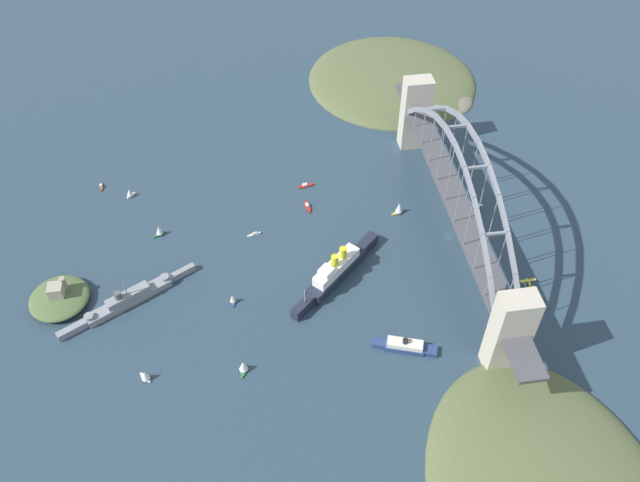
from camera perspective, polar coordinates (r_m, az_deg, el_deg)
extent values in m
plane|color=#283D4C|center=(412.06, 11.10, 0.42)|extent=(1400.00, 1400.00, 0.00)
cube|color=#BCB29E|center=(337.50, 16.18, -7.68)|extent=(12.44, 18.86, 53.00)
cube|color=#BCB29E|center=(462.45, 8.30, 10.96)|extent=(12.44, 18.86, 53.00)
cube|color=#47474C|center=(391.51, 11.72, 3.50)|extent=(174.22, 14.50, 2.40)
cube|color=#47474C|center=(325.56, 17.39, -9.82)|extent=(24.00, 14.50, 2.40)
cube|color=#47474C|center=(474.82, 7.79, 12.58)|extent=(24.00, 14.50, 2.40)
cube|color=gray|center=(337.97, 16.89, -4.77)|extent=(20.08, 1.80, 17.31)
cube|color=gray|center=(338.85, 16.32, -1.03)|extent=(19.77, 1.80, 14.23)
cube|color=gray|center=(343.38, 15.64, 2.27)|extent=(19.37, 1.80, 11.15)
cube|color=gray|center=(351.14, 14.88, 5.07)|extent=(18.89, 1.80, 8.03)
cube|color=gray|center=(361.74, 14.06, 7.34)|extent=(18.33, 1.80, 4.83)
cube|color=gray|center=(374.86, 13.19, 9.06)|extent=(18.33, 1.80, 4.83)
cube|color=gray|center=(390.23, 12.30, 10.28)|extent=(18.89, 1.80, 8.03)
cube|color=gray|center=(407.70, 11.40, 11.02)|extent=(19.37, 1.80, 11.15)
cube|color=gray|center=(427.14, 10.52, 11.33)|extent=(19.77, 1.80, 14.23)
cube|color=gray|center=(448.53, 9.66, 11.26)|extent=(20.08, 1.80, 17.31)
cube|color=gray|center=(333.29, 14.83, -5.07)|extent=(20.08, 1.80, 17.31)
cube|color=gray|center=(334.18, 14.26, -1.28)|extent=(19.77, 1.80, 14.23)
cube|color=gray|center=(338.77, 13.60, 2.07)|extent=(19.37, 1.80, 11.15)
cube|color=gray|center=(346.63, 12.87, 4.91)|extent=(18.89, 1.80, 8.03)
cube|color=gray|center=(357.37, 12.09, 7.20)|extent=(18.33, 1.80, 4.83)
cube|color=gray|center=(370.64, 11.27, 8.95)|extent=(18.33, 1.80, 4.83)
cube|color=gray|center=(386.19, 10.44, 10.18)|extent=(18.89, 1.80, 8.03)
cube|color=gray|center=(403.83, 9.61, 10.92)|extent=(19.37, 1.80, 11.15)
cube|color=gray|center=(423.45, 8.80, 11.23)|extent=(19.77, 1.80, 14.23)
cube|color=gray|center=(445.01, 8.02, 11.17)|extent=(20.08, 1.80, 17.31)
cube|color=gray|center=(336.32, 16.13, -6.89)|extent=(1.40, 13.05, 1.40)
cube|color=gray|center=(338.02, 14.98, 0.62)|extent=(1.40, 13.05, 1.40)
cube|color=gray|center=(353.58, 13.50, 6.25)|extent=(1.40, 13.05, 1.40)
cube|color=gray|center=(379.92, 11.82, 9.73)|extent=(1.40, 13.05, 1.40)
cube|color=gray|center=(415.01, 10.09, 11.22)|extent=(1.40, 13.05, 1.40)
cube|color=gray|center=(457.96, 8.44, 11.10)|extent=(1.40, 13.05, 1.40)
cylinder|color=gray|center=(342.59, 16.40, -3.56)|extent=(0.56, 0.56, 13.63)
cylinder|color=gray|center=(337.97, 14.36, -3.84)|extent=(0.56, 0.56, 13.63)
cylinder|color=gray|center=(349.12, 15.59, -0.72)|extent=(0.56, 0.56, 25.17)
cylinder|color=gray|center=(344.59, 13.59, -0.96)|extent=(0.56, 0.56, 25.17)
cylinder|color=gray|center=(357.65, 14.78, 1.81)|extent=(0.56, 0.56, 33.41)
cylinder|color=gray|center=(353.23, 12.81, 1.61)|extent=(0.56, 0.56, 33.41)
cylinder|color=gray|center=(367.99, 13.95, 4.03)|extent=(0.56, 0.56, 38.36)
cylinder|color=gray|center=(363.69, 12.02, 3.86)|extent=(0.56, 0.56, 38.36)
cylinder|color=gray|center=(379.95, 13.13, 5.94)|extent=(0.56, 0.56, 40.01)
cylinder|color=gray|center=(375.79, 11.25, 5.79)|extent=(0.56, 0.56, 40.01)
cylinder|color=gray|center=(393.37, 12.31, 7.54)|extent=(0.56, 0.56, 38.36)
cylinder|color=gray|center=(389.36, 10.48, 7.41)|extent=(0.56, 0.56, 38.36)
cylinder|color=gray|center=(408.12, 11.51, 8.84)|extent=(0.56, 0.56, 33.41)
cylinder|color=gray|center=(404.26, 9.73, 8.73)|extent=(0.56, 0.56, 33.41)
cylinder|color=gray|center=(424.10, 10.73, 9.88)|extent=(0.56, 0.56, 25.17)
cylinder|color=gray|center=(420.38, 9.01, 9.77)|extent=(0.56, 0.56, 25.17)
cylinder|color=gray|center=(441.21, 9.98, 10.66)|extent=(0.56, 0.56, 13.63)
cylinder|color=gray|center=(437.63, 8.31, 10.56)|extent=(0.56, 0.56, 13.63)
ellipsoid|color=#515B38|center=(544.37, 6.26, 13.71)|extent=(136.30, 133.13, 17.32)
ellipsoid|color=#756B5B|center=(529.65, 10.95, 12.11)|extent=(47.71, 39.94, 9.53)
cube|color=#1E2333|center=(378.88, 1.42, -2.90)|extent=(38.77, 39.88, 6.79)
cube|color=#1E2333|center=(363.33, -1.51, -5.80)|extent=(14.38, 14.69, 6.79)
cube|color=#1E2333|center=(396.22, 4.08, -0.23)|extent=(15.13, 15.40, 6.79)
cube|color=white|center=(373.96, 1.43, -2.24)|extent=(29.75, 30.56, 6.31)
cube|color=white|center=(365.29, 0.55, -2.63)|extent=(10.34, 10.36, 3.20)
cylinder|color=yellow|center=(368.11, 1.29, -1.71)|extent=(4.20, 4.20, 6.90)
cylinder|color=yellow|center=(372.42, 2.01, -1.01)|extent=(4.20, 4.20, 6.90)
cylinder|color=tan|center=(357.70, -1.34, -4.78)|extent=(0.50, 0.50, 10.00)
cube|color=gray|center=(383.22, -16.27, -4.97)|extent=(30.86, 47.43, 4.29)
cube|color=gray|center=(389.50, -11.94, -2.72)|extent=(11.04, 16.23, 4.29)
cube|color=gray|center=(379.79, -20.74, -7.24)|extent=(11.63, 16.56, 4.29)
cube|color=gray|center=(380.23, -16.39, -4.59)|extent=(17.37, 24.80, 3.73)
cylinder|color=gray|center=(384.84, -13.35, -3.10)|extent=(5.19, 5.19, 2.20)
cylinder|color=gray|center=(378.11, -19.45, -6.23)|extent=(5.19, 5.19, 2.20)
cylinder|color=gray|center=(375.14, -16.61, -3.92)|extent=(0.60, 0.60, 10.00)
cylinder|color=#4C4C51|center=(376.50, -17.19, -4.54)|extent=(4.07, 4.07, 4.40)
cube|color=navy|center=(352.94, 7.37, -9.13)|extent=(13.61, 21.83, 2.76)
cube|color=navy|center=(352.89, 5.13, -8.84)|extent=(7.09, 8.15, 2.76)
cube|color=navy|center=(353.52, 9.60, -9.41)|extent=(8.06, 8.48, 2.76)
cube|color=beige|center=(350.67, 7.41, -8.87)|extent=(12.01, 19.85, 2.80)
cylinder|color=black|center=(348.56, 7.45, -8.62)|extent=(2.94, 2.94, 2.40)
ellipsoid|color=#4C6038|center=(395.29, -21.73, -4.65)|extent=(34.06, 33.20, 6.64)
cube|color=#9E937F|center=(390.85, -21.97, -4.07)|extent=(8.00, 8.00, 8.35)
cylinder|color=gray|center=(392.48, -21.42, -3.49)|extent=(3.60, 3.60, 9.19)
cylinder|color=#B7B7B2|center=(433.65, 13.37, 2.83)|extent=(6.11, 1.62, 0.90)
cylinder|color=#B7B7B2|center=(432.46, 13.02, 2.76)|extent=(6.11, 1.62, 0.90)
cylinder|color=black|center=(433.01, 13.39, 2.92)|extent=(0.14, 0.14, 1.03)
cylinder|color=black|center=(431.82, 13.04, 2.85)|extent=(0.14, 0.14, 1.03)
ellipsoid|color=silver|center=(431.60, 13.24, 3.00)|extent=(8.41, 2.38, 1.40)
cylinder|color=black|center=(429.28, 13.45, 2.67)|extent=(0.95, 1.41, 1.33)
cube|color=silver|center=(430.56, 13.31, 2.97)|extent=(3.01, 11.08, 0.20)
cube|color=silver|center=(433.80, 13.05, 3.34)|extent=(1.59, 4.27, 0.12)
cube|color=black|center=(432.94, 13.07, 3.46)|extent=(1.11, 0.25, 1.50)
cylinder|color=#B7B7B2|center=(395.33, 17.40, -3.67)|extent=(6.39, 1.12, 0.90)
cylinder|color=#B7B7B2|center=(396.70, 17.84, -3.59)|extent=(6.39, 1.12, 0.90)
cylinder|color=navy|center=(394.64, 17.43, -3.58)|extent=(0.14, 0.14, 1.00)
cylinder|color=navy|center=(396.01, 17.87, -3.50)|extent=(0.14, 0.14, 1.00)
ellipsoid|color=gold|center=(394.52, 17.68, -3.43)|extent=(7.99, 1.46, 1.19)
cylinder|color=navy|center=(396.51, 17.49, -3.05)|extent=(0.84, 1.16, 1.13)
cube|color=gold|center=(394.71, 17.64, -3.28)|extent=(2.01, 9.24, 0.20)
cube|color=gold|center=(392.52, 17.88, -3.80)|extent=(1.22, 3.53, 0.12)
cube|color=navy|center=(391.63, 17.92, -3.69)|extent=(1.10, 0.16, 1.50)
cube|color=#B2231E|center=(437.92, -1.21, 4.83)|extent=(3.88, 6.82, 1.00)
cube|color=#B2231E|center=(438.92, -0.68, 4.96)|extent=(1.87, 2.38, 1.00)
cube|color=#B2231E|center=(436.96, -1.75, 4.71)|extent=(2.17, 2.44, 1.00)
cube|color=beige|center=(437.00, -1.31, 4.92)|extent=(2.74, 3.56, 1.23)
cube|color=#2D6B3D|center=(416.54, -13.85, 0.53)|extent=(3.97, 4.83, 1.07)
cube|color=#2D6B3D|center=(415.77, -14.20, 0.34)|extent=(1.51, 1.72, 1.07)
cube|color=#2D6B3D|center=(417.34, -13.50, 0.73)|extent=(1.65, 1.81, 1.07)
cylinder|color=tan|center=(413.60, -13.99, 0.91)|extent=(0.16, 0.16, 7.16)
cone|color=silver|center=(414.19, -13.83, 0.96)|extent=(5.74, 5.74, 5.73)
cube|color=gold|center=(421.50, 6.74, 2.45)|extent=(3.58, 5.29, 0.85)
cube|color=gold|center=(420.09, 6.37, 2.31)|extent=(1.42, 1.84, 0.85)
cube|color=gold|center=(422.94, 7.11, 2.59)|extent=(1.60, 1.90, 0.85)
cylinder|color=tan|center=(418.10, 6.75, 2.90)|extent=(0.16, 0.16, 8.59)
cone|color=white|center=(419.02, 6.91, 2.92)|extent=(5.69, 5.69, 6.87)
cube|color=brown|center=(460.25, -18.49, 4.45)|extent=(5.01, 2.56, 0.95)
cube|color=brown|center=(457.78, -18.48, 4.19)|extent=(1.72, 1.30, 0.95)
cube|color=brown|center=(462.72, -18.50, 4.71)|extent=(1.74, 1.52, 0.95)
cube|color=beige|center=(460.02, -18.53, 4.60)|extent=(2.57, 1.89, 1.27)
cube|color=silver|center=(352.33, -14.97, -11.42)|extent=(5.16, 4.72, 0.89)
cube|color=silver|center=(354.06, -15.27, -11.10)|extent=(1.88, 1.78, 0.89)
cube|color=silver|center=(350.63, -14.66, -11.74)|extent=(2.01, 1.94, 0.89)
cylinder|color=tan|center=(349.29, -15.13, -11.03)|extent=(0.16, 0.16, 7.08)
cone|color=silver|center=(348.82, -14.98, -11.20)|extent=(6.17, 6.17, 5.67)
cube|color=#234C8C|center=(372.19, -7.56, -5.35)|extent=(3.73, 1.78, 0.93)
cube|color=#234C8C|center=(370.64, -7.54, -5.65)|extent=(1.25, 0.79, 0.93)
cube|color=#234C8C|center=(373.75, -7.57, -5.06)|extent=(1.25, 0.95, 0.93)
cylinder|color=tan|center=(369.18, -7.61, -5.04)|extent=(0.16, 0.16, 6.36)
cone|color=silver|center=(370.11, -7.61, -4.94)|extent=(3.44, 3.44, 5.09)
cube|color=silver|center=(448.21, -16.10, 3.84)|extent=(3.97, 4.14, 0.95)
cube|color=silver|center=(449.19, -15.84, 4.02)|extent=(1.48, 1.52, 0.95)
cube|color=silver|center=(447.25, -16.35, 3.66)|extent=(1.60, 1.63, 0.95)
cylinder|color=tan|center=(446.02, -16.16, 4.21)|extent=(0.16, 0.16, 6.27)
cone|color=white|center=(445.79, -16.26, 4.10)|extent=(5.09, 5.09, 5.02)
cube|color=#2D6B3D|center=(345.11, -6.68, -11.21)|extent=(5.56, 3.78, 0.85)
cube|color=#2D6B3D|center=(343.39, -6.81, -11.68)|extent=(1.94, 1.52, 0.85)
cube|color=#2D6B3D|center=(346.86, -6.54, -10.75)|extent=(2.00, 1.72, 0.85)
cylinder|color=tan|center=(341.47, -6.75, -10.90)|extent=(0.16, 0.16, 7.34)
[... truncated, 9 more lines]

